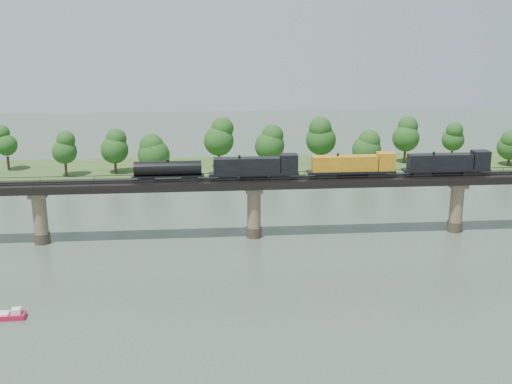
{
  "coord_description": "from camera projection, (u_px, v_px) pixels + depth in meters",
  "views": [
    {
      "loc": [
        -9.8,
        -86.88,
        41.36
      ],
      "look_at": [
        0.39,
        30.0,
        9.0
      ],
      "focal_mm": 45.0,
      "sensor_mm": 36.0,
      "label": 1
    }
  ],
  "objects": [
    {
      "name": "ground",
      "position": [
        271.0,
        304.0,
        95.26
      ],
      "size": [
        400.0,
        400.0,
        0.0
      ],
      "primitive_type": "plane",
      "color": "#3B4C3C",
      "rests_on": "ground"
    },
    {
      "name": "far_bank",
      "position": [
        237.0,
        168.0,
        176.68
      ],
      "size": [
        300.0,
        24.0,
        1.6
      ],
      "primitive_type": "cube",
      "color": "#324F1F",
      "rests_on": "ground"
    },
    {
      "name": "bridge",
      "position": [
        254.0,
        210.0,
        122.62
      ],
      "size": [
        236.0,
        30.0,
        11.5
      ],
      "color": "#473A2D",
      "rests_on": "ground"
    },
    {
      "name": "bridge_superstructure",
      "position": [
        254.0,
        178.0,
        120.93
      ],
      "size": [
        220.0,
        4.9,
        0.75
      ],
      "color": "black",
      "rests_on": "bridge"
    },
    {
      "name": "far_treeline",
      "position": [
        207.0,
        143.0,
        169.56
      ],
      "size": [
        289.06,
        17.54,
        13.6
      ],
      "color": "#382619",
      "rests_on": "far_bank"
    },
    {
      "name": "freight_train",
      "position": [
        320.0,
        166.0,
        121.46
      ],
      "size": [
        68.45,
        2.67,
        4.71
      ],
      "color": "black",
      "rests_on": "bridge"
    },
    {
      "name": "motorboat",
      "position": [
        6.0,
        315.0,
        90.43
      ],
      "size": [
        5.4,
        2.12,
        1.49
      ],
      "rotation": [
        0.0,
        0.0,
        0.04
      ],
      "color": "#B81536",
      "rests_on": "ground"
    }
  ]
}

